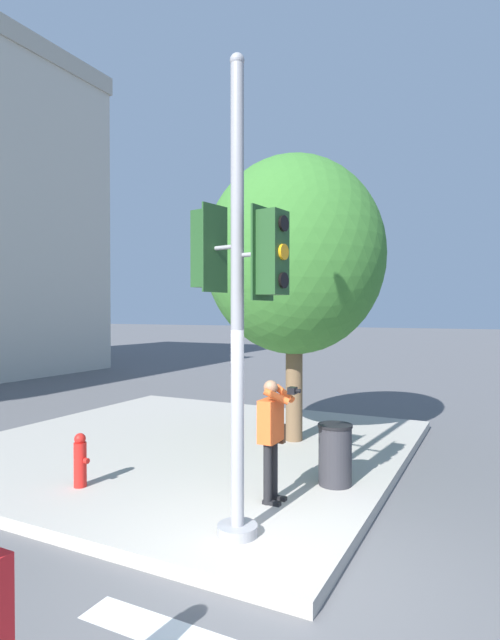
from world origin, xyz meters
name	(u,v)px	position (x,y,z in m)	size (l,w,h in m)	color
ground_plane	(282,580)	(0.00, 0.00, 0.00)	(160.00, 160.00, 0.00)	#5B5B5E
sidewalk_corner	(187,446)	(3.50, 3.50, 0.08)	(8.00, 8.00, 0.17)	#ADA89E
traffic_signal_pole	(238,289)	(0.37, 0.70, 2.96)	(0.53, 1.25, 5.43)	#939399
person_photographer	(272,429)	(1.46, 0.77, 1.13)	(0.58, 0.54, 1.63)	black
street_tree	(294,256)	(4.55, 1.68, 3.80)	(3.52, 3.52, 5.58)	brown
fire_hydrant	(80,460)	(0.72, 3.48, 0.55)	(0.18, 0.24, 0.78)	red
trash_bin	(335,454)	(2.46, 0.21, 0.61)	(0.51, 0.51, 0.89)	#2D2D33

